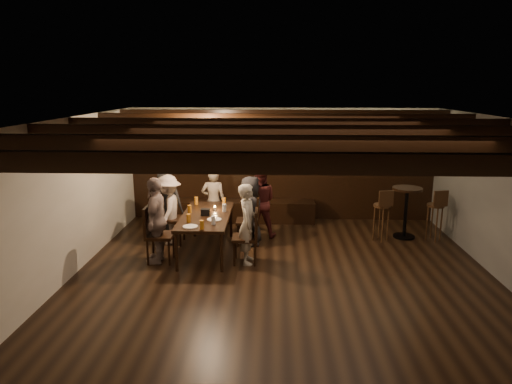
{
  "coord_description": "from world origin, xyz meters",
  "views": [
    {
      "loc": [
        -0.16,
        -6.22,
        2.88
      ],
      "look_at": [
        -0.47,
        1.3,
        1.1
      ],
      "focal_mm": 32.0,
      "sensor_mm": 36.0,
      "label": 1
    }
  ],
  "objects_px": {
    "person_bench_left": "(166,203)",
    "bar_stool_left": "(381,222)",
    "chair_left_near": "(171,228)",
    "chair_right_near": "(249,229)",
    "person_left_far": "(156,220)",
    "bar_stool_right": "(434,222)",
    "person_bench_right": "(259,202)",
    "dining_table": "(206,218)",
    "person_right_near": "(250,211)",
    "person_left_near": "(169,210)",
    "high_top_table": "(406,205)",
    "chair_right_far": "(246,247)",
    "chair_left_far": "(159,245)",
    "person_bench_centre": "(213,201)",
    "person_right_far": "(248,224)"
  },
  "relations": [
    {
      "from": "person_bench_centre",
      "to": "dining_table",
      "type": "bearing_deg",
      "value": 90.0
    },
    {
      "from": "high_top_table",
      "to": "bar_stool_right",
      "type": "relative_size",
      "value": 0.99
    },
    {
      "from": "person_right_far",
      "to": "high_top_table",
      "type": "height_order",
      "value": "person_right_far"
    },
    {
      "from": "chair_right_far",
      "to": "person_bench_left",
      "type": "xyz_separation_m",
      "value": [
        -1.63,
        1.34,
        0.38
      ]
    },
    {
      "from": "dining_table",
      "to": "person_bench_right",
      "type": "height_order",
      "value": "person_bench_right"
    },
    {
      "from": "chair_left_far",
      "to": "high_top_table",
      "type": "distance_m",
      "value": 4.63
    },
    {
      "from": "dining_table",
      "to": "person_left_far",
      "type": "distance_m",
      "value": 0.88
    },
    {
      "from": "person_bench_left",
      "to": "bar_stool_left",
      "type": "xyz_separation_m",
      "value": [
        4.09,
        -0.15,
        -0.28
      ]
    },
    {
      "from": "dining_table",
      "to": "person_bench_left",
      "type": "xyz_separation_m",
      "value": [
        -0.91,
        0.89,
        0.03
      ]
    },
    {
      "from": "person_left_near",
      "to": "chair_left_far",
      "type": "bearing_deg",
      "value": 1.91
    },
    {
      "from": "chair_left_near",
      "to": "chair_right_near",
      "type": "distance_m",
      "value": 1.44
    },
    {
      "from": "person_bench_left",
      "to": "person_right_near",
      "type": "height_order",
      "value": "person_bench_left"
    },
    {
      "from": "person_bench_left",
      "to": "person_bench_right",
      "type": "relative_size",
      "value": 0.95
    },
    {
      "from": "chair_left_near",
      "to": "person_bench_left",
      "type": "relative_size",
      "value": 0.75
    },
    {
      "from": "person_left_near",
      "to": "high_top_table",
      "type": "xyz_separation_m",
      "value": [
        4.44,
        0.51,
        0.0
      ]
    },
    {
      "from": "person_bench_right",
      "to": "high_top_table",
      "type": "height_order",
      "value": "person_bench_right"
    },
    {
      "from": "person_left_near",
      "to": "chair_right_far",
      "type": "bearing_deg",
      "value": 58.5
    },
    {
      "from": "chair_right_far",
      "to": "person_left_near",
      "type": "xyz_separation_m",
      "value": [
        -1.48,
        0.89,
        0.37
      ]
    },
    {
      "from": "person_bench_left",
      "to": "chair_left_near",
      "type": "bearing_deg",
      "value": 111.74
    },
    {
      "from": "chair_left_near",
      "to": "person_left_near",
      "type": "bearing_deg",
      "value": -90.0
    },
    {
      "from": "chair_right_near",
      "to": "chair_right_far",
      "type": "height_order",
      "value": "chair_right_near"
    },
    {
      "from": "chair_left_near",
      "to": "person_bench_centre",
      "type": "height_order",
      "value": "person_bench_centre"
    },
    {
      "from": "chair_right_far",
      "to": "person_bench_centre",
      "type": "distance_m",
      "value": 1.71
    },
    {
      "from": "person_right_near",
      "to": "person_right_far",
      "type": "relative_size",
      "value": 0.96
    },
    {
      "from": "high_top_table",
      "to": "person_bench_centre",
      "type": "bearing_deg",
      "value": 178.46
    },
    {
      "from": "person_right_near",
      "to": "chair_left_near",
      "type": "bearing_deg",
      "value": 90.0
    },
    {
      "from": "person_left_far",
      "to": "chair_right_far",
      "type": "bearing_deg",
      "value": 90.0
    },
    {
      "from": "high_top_table",
      "to": "bar_stool_right",
      "type": "height_order",
      "value": "bar_stool_right"
    },
    {
      "from": "chair_right_far",
      "to": "high_top_table",
      "type": "bearing_deg",
      "value": -65.31
    },
    {
      "from": "chair_left_far",
      "to": "high_top_table",
      "type": "bearing_deg",
      "value": 107.22
    },
    {
      "from": "person_right_near",
      "to": "person_bench_left",
      "type": "bearing_deg",
      "value": 74.74
    },
    {
      "from": "person_bench_left",
      "to": "person_bench_centre",
      "type": "xyz_separation_m",
      "value": [
        0.9,
        0.16,
        -0.0
      ]
    },
    {
      "from": "bar_stool_right",
      "to": "person_right_far",
      "type": "bearing_deg",
      "value": -170.64
    },
    {
      "from": "chair_right_near",
      "to": "high_top_table",
      "type": "height_order",
      "value": "high_top_table"
    },
    {
      "from": "dining_table",
      "to": "person_bench_centre",
      "type": "bearing_deg",
      "value": 90.0
    },
    {
      "from": "chair_right_near",
      "to": "bar_stool_right",
      "type": "xyz_separation_m",
      "value": [
        3.47,
        0.34,
        0.09
      ]
    },
    {
      "from": "chair_right_far",
      "to": "person_bench_right",
      "type": "bearing_deg",
      "value": -7.64
    },
    {
      "from": "person_left_far",
      "to": "person_left_near",
      "type": "bearing_deg",
      "value": 180.0
    },
    {
      "from": "chair_right_far",
      "to": "bar_stool_right",
      "type": "bearing_deg",
      "value": -70.83
    },
    {
      "from": "person_right_far",
      "to": "person_right_near",
      "type": "bearing_deg",
      "value": 0.0
    },
    {
      "from": "chair_right_far",
      "to": "person_bench_right",
      "type": "xyz_separation_m",
      "value": [
        0.17,
        1.35,
        0.42
      ]
    },
    {
      "from": "chair_right_far",
      "to": "high_top_table",
      "type": "height_order",
      "value": "high_top_table"
    },
    {
      "from": "chair_right_near",
      "to": "high_top_table",
      "type": "relative_size",
      "value": 0.93
    },
    {
      "from": "chair_left_near",
      "to": "chair_right_near",
      "type": "bearing_deg",
      "value": 90.0
    },
    {
      "from": "person_bench_right",
      "to": "person_bench_left",
      "type": "bearing_deg",
      "value": 0.0
    },
    {
      "from": "high_top_table",
      "to": "dining_table",
      "type": "bearing_deg",
      "value": -165.53
    },
    {
      "from": "person_left_far",
      "to": "bar_stool_right",
      "type": "height_order",
      "value": "person_left_far"
    },
    {
      "from": "person_right_far",
      "to": "high_top_table",
      "type": "distance_m",
      "value": 3.25
    },
    {
      "from": "chair_left_far",
      "to": "person_bench_left",
      "type": "relative_size",
      "value": 0.73
    },
    {
      "from": "dining_table",
      "to": "person_left_near",
      "type": "distance_m",
      "value": 0.87
    }
  ]
}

